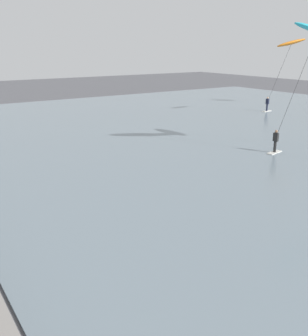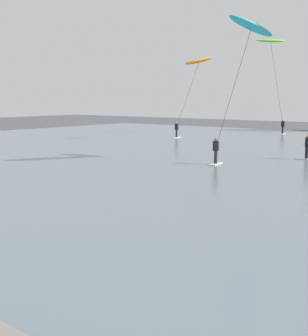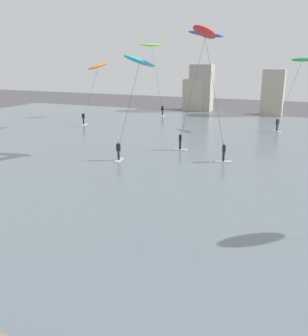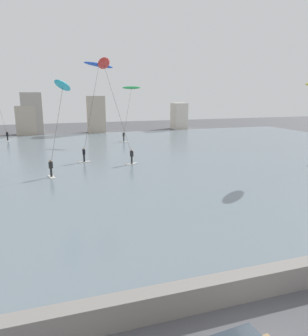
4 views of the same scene
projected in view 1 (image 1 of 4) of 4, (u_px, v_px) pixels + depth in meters
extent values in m
cube|color=silver|center=(274.00, 152.00, 27.76)|extent=(0.69, 1.46, 0.06)
cylinder|color=black|center=(275.00, 147.00, 27.63)|extent=(0.20, 0.20, 0.78)
cube|color=black|center=(276.00, 137.00, 27.43)|extent=(0.38, 0.28, 0.60)
sphere|color=#9E7051|center=(276.00, 131.00, 27.31)|extent=(0.20, 0.20, 0.20)
cylinder|color=#333333|center=(296.00, 88.00, 26.09)|extent=(1.58, 1.17, 6.95)
cube|color=silver|center=(267.00, 111.00, 45.33)|extent=(0.66, 1.45, 0.06)
cylinder|color=#191E33|center=(267.00, 107.00, 45.21)|extent=(0.20, 0.20, 0.78)
cube|color=#191E33|center=(267.00, 101.00, 45.00)|extent=(0.37, 0.27, 0.60)
sphere|color=tan|center=(268.00, 98.00, 44.88)|extent=(0.20, 0.20, 0.20)
cylinder|color=#333333|center=(279.00, 75.00, 42.66)|extent=(3.10, 0.77, 6.33)
ellipsoid|color=orange|center=(291.00, 43.00, 40.25)|extent=(2.02, 3.56, 1.29)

